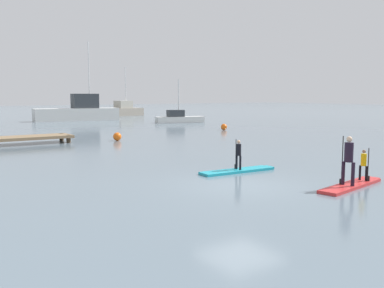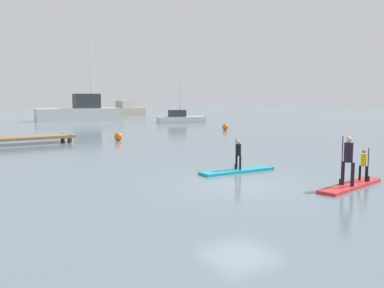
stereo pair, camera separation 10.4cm
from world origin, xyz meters
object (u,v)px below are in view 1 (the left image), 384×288
at_px(mooring_buoy_near, 224,127).
at_px(paddleboard_near, 238,171).
at_px(paddler_child_solo, 238,153).
at_px(fishing_boat_green_midground, 179,118).
at_px(paddleboard_far, 352,185).
at_px(paddler_adult, 348,157).
at_px(trawler_grey_distant, 121,110).
at_px(motor_boat_small_navy, 79,111).
at_px(mooring_buoy_mid, 117,137).
at_px(paddler_child_front, 364,163).

bearing_deg(mooring_buoy_near, paddleboard_near, -127.24).
relative_size(paddler_child_solo, fishing_boat_green_midground, 0.21).
height_order(paddleboard_far, paddler_adult, paddler_adult).
distance_m(paddler_child_solo, trawler_grey_distant, 47.98).
relative_size(motor_boat_small_navy, trawler_grey_distant, 1.35).
distance_m(paddler_child_solo, mooring_buoy_near, 20.71).
xyz_separation_m(trawler_grey_distant, mooring_buoy_mid, (-15.16, -31.58, -0.52)).
bearing_deg(fishing_boat_green_midground, paddleboard_far, -113.15).
distance_m(paddler_child_front, mooring_buoy_mid, 17.80).
xyz_separation_m(paddler_child_front, mooring_buoy_mid, (-1.12, 17.76, -0.42)).
height_order(paddler_child_solo, motor_boat_small_navy, motor_boat_small_navy).
bearing_deg(fishing_boat_green_midground, motor_boat_small_navy, 128.69).
bearing_deg(motor_boat_small_navy, fishing_boat_green_midground, -51.31).
bearing_deg(motor_boat_small_navy, paddler_child_solo, -100.51).
bearing_deg(mooring_buoy_mid, paddler_child_solo, -94.27).
height_order(paddler_child_front, motor_boat_small_navy, motor_boat_small_navy).
height_order(paddleboard_far, trawler_grey_distant, trawler_grey_distant).
relative_size(paddler_adult, paddler_child_front, 1.41).
height_order(paddleboard_near, paddleboard_far, same).
bearing_deg(paddler_adult, motor_boat_small_navy, 81.89).
bearing_deg(paddler_child_front, paddler_adult, -170.90).
distance_m(paddler_adult, trawler_grey_distant, 51.80).
bearing_deg(mooring_buoy_near, mooring_buoy_mid, -165.93).
height_order(paddler_adult, paddler_child_front, paddler_adult).
bearing_deg(fishing_boat_green_midground, trawler_grey_distant, 85.78).
bearing_deg(trawler_grey_distant, paddler_child_solo, -109.70).
distance_m(motor_boat_small_navy, mooring_buoy_near, 21.60).
height_order(paddler_child_front, trawler_grey_distant, trawler_grey_distant).
xyz_separation_m(motor_boat_small_navy, trawler_grey_distant, (9.25, 7.86, -0.31)).
bearing_deg(fishing_boat_green_midground, mooring_buoy_near, -102.08).
bearing_deg(paddleboard_near, paddler_adult, -77.09).
relative_size(paddler_adult, motor_boat_small_navy, 0.16).
bearing_deg(mooring_buoy_near, paddler_adult, -118.98).
distance_m(paddler_adult, mooring_buoy_near, 23.82).
xyz_separation_m(paddleboard_near, fishing_boat_green_midground, (14.87, 27.41, 0.47)).
distance_m(paddler_child_front, fishing_boat_green_midground, 34.04).
relative_size(paddleboard_near, motor_boat_small_navy, 0.34).
height_order(fishing_boat_green_midground, mooring_buoy_mid, fishing_boat_green_midground).
xyz_separation_m(paddler_adult, motor_boat_small_navy, (5.93, 41.67, 0.09)).
height_order(paddler_adult, trawler_grey_distant, trawler_grey_distant).
bearing_deg(mooring_buoy_near, paddler_child_front, -116.71).
distance_m(fishing_boat_green_midground, mooring_buoy_mid, 19.56).
height_order(paddler_child_solo, mooring_buoy_near, paddler_child_solo).
xyz_separation_m(paddleboard_far, paddler_adult, (-0.32, -0.05, 0.98)).
bearing_deg(paddler_child_front, paddleboard_near, 117.30).
distance_m(paddleboard_near, paddleboard_far, 4.49).
relative_size(paddler_child_front, motor_boat_small_navy, 0.11).
distance_m(paddleboard_near, fishing_boat_green_midground, 31.19).
distance_m(paddleboard_far, trawler_grey_distant, 51.67).
height_order(paddler_child_solo, fishing_boat_green_midground, fishing_boat_green_midground).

